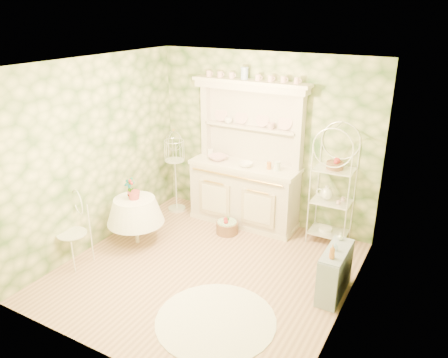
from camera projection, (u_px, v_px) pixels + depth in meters
The scene contains 22 objects.
floor at pixel (206, 270), 5.86m from camera, with size 3.60×3.60×0.00m, color tan.
ceiling at pixel (202, 64), 4.86m from camera, with size 3.60×3.60×0.00m, color white.
wall_left at pixel (96, 154), 6.17m from camera, with size 3.60×3.60×0.00m, color beige.
wall_right at pixel (351, 207), 4.54m from camera, with size 3.60×3.60×0.00m, color beige.
wall_back at pixel (264, 140), 6.82m from camera, with size 3.60×3.60×0.00m, color beige.
wall_front at pixel (99, 241), 3.90m from camera, with size 3.60×3.60×0.00m, color beige.
kitchen_dresser at pixel (245, 156), 6.76m from camera, with size 1.87×0.61×2.29m, color silver.
bakers_rack at pixel (333, 182), 6.26m from camera, with size 0.60×0.43×1.92m, color white.
side_shelf at pixel (335, 274), 5.29m from camera, with size 0.25×0.66×0.57m, color #919DB1.
round_table at pixel (136, 223), 6.45m from camera, with size 0.57×0.57×0.63m, color white.
cafe_chair at pixel (72, 237), 5.90m from camera, with size 0.37×0.37×0.80m, color white.
birdcage_stand at pixel (175, 169), 7.34m from camera, with size 0.36×0.36×1.52m, color white.
floor_basket at pixel (227, 227), 6.80m from camera, with size 0.29×0.29×0.19m, color #8A6146.
lace_rug at pixel (216, 320), 4.92m from camera, with size 1.37×1.37×0.01m, color white.
bowl_floral at pixel (218, 159), 6.99m from camera, with size 0.30×0.30×0.07m, color white.
bowl_white at pixel (246, 166), 6.70m from camera, with size 0.22×0.22×0.07m, color white.
cup_left at pixel (229, 121), 6.89m from camera, with size 0.12×0.12×0.10m, color white.
cup_right at pixel (271, 128), 6.54m from camera, with size 0.11×0.11×0.10m, color white.
potted_geranium at pixel (130, 191), 6.23m from camera, with size 0.17×0.12×0.32m, color #3F7238.
bottle_amber at pixel (332, 253), 4.97m from camera, with size 0.07×0.07×0.17m, color #BC7130.
bottle_blue at pixel (335, 247), 5.15m from camera, with size 0.05×0.05×0.10m, color #8DA9DA.
bottle_glass at pixel (340, 237), 5.38m from camera, with size 0.07×0.07×0.10m, color silver.
Camera 1 is at (2.65, -4.24, 3.30)m, focal length 35.00 mm.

